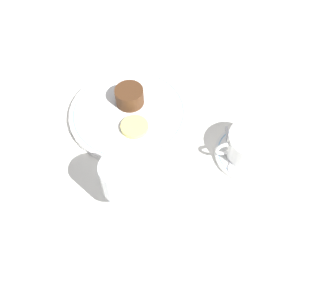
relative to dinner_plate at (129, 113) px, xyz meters
name	(u,v)px	position (x,y,z in m)	size (l,w,h in m)	color
ground_plane	(150,123)	(-0.04, 0.03, -0.01)	(3.00, 3.00, 0.00)	white
dinner_plate	(129,113)	(0.00, 0.00, 0.00)	(0.26, 0.26, 0.01)	white
saucer	(249,153)	(-0.22, 0.16, 0.00)	(0.14, 0.14, 0.01)	white
coffee_cup	(252,144)	(-0.22, 0.16, 0.03)	(0.12, 0.10, 0.05)	white
spoon	(229,154)	(-0.18, 0.15, 0.00)	(0.03, 0.11, 0.00)	silver
wine_glass	(122,180)	(0.04, 0.21, 0.08)	(0.07, 0.07, 0.13)	silver
fork	(46,133)	(0.18, 0.01, -0.01)	(0.04, 0.17, 0.01)	silver
dessert_cake	(129,96)	(-0.01, -0.02, 0.03)	(0.06, 0.06, 0.04)	#4C2D19
pineapple_slice	(135,127)	(-0.01, 0.05, 0.01)	(0.06, 0.06, 0.01)	#EFE075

